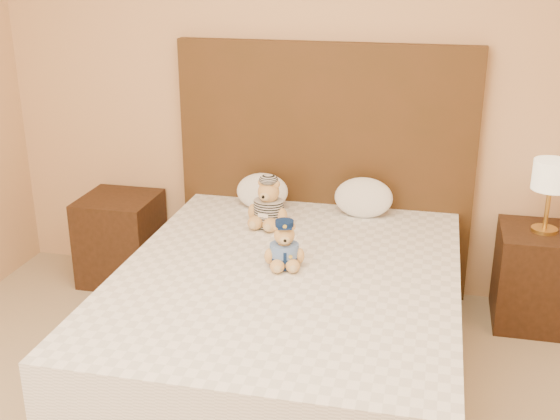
% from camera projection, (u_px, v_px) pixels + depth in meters
% --- Properties ---
extents(room_walls, '(4.04, 4.52, 2.72)m').
position_uv_depth(room_walls, '(239.00, 8.00, 2.22)').
color(room_walls, tan).
rests_on(room_walls, ground).
extents(bed, '(1.60, 2.00, 0.55)m').
position_uv_depth(bed, '(288.00, 322.00, 3.43)').
color(bed, white).
rests_on(bed, ground).
extents(headboard, '(1.75, 0.08, 1.50)m').
position_uv_depth(headboard, '(324.00, 170.00, 4.18)').
color(headboard, '#482B15').
rests_on(headboard, ground).
extents(nightstand_left, '(0.45, 0.45, 0.55)m').
position_uv_depth(nightstand_left, '(121.00, 239.00, 4.42)').
color(nightstand_left, '#371F11').
rests_on(nightstand_left, ground).
extents(nightstand_right, '(0.45, 0.45, 0.55)m').
position_uv_depth(nightstand_right, '(538.00, 277.00, 3.90)').
color(nightstand_right, '#371F11').
rests_on(nightstand_right, ground).
extents(lamp, '(0.20, 0.20, 0.40)m').
position_uv_depth(lamp, '(551.00, 179.00, 3.70)').
color(lamp, gold).
rests_on(lamp, nightstand_right).
extents(teddy_police, '(0.25, 0.24, 0.23)m').
position_uv_depth(teddy_police, '(284.00, 244.00, 3.34)').
color(teddy_police, tan).
rests_on(teddy_police, bed).
extents(teddy_prisoner, '(0.28, 0.27, 0.27)m').
position_uv_depth(teddy_prisoner, '(269.00, 202.00, 3.83)').
color(teddy_prisoner, tan).
rests_on(teddy_prisoner, bed).
extents(pillow_left, '(0.31, 0.20, 0.22)m').
position_uv_depth(pillow_left, '(262.00, 190.00, 4.12)').
color(pillow_left, white).
rests_on(pillow_left, bed).
extents(pillow_right, '(0.33, 0.22, 0.24)m').
position_uv_depth(pillow_right, '(364.00, 196.00, 3.99)').
color(pillow_right, white).
rests_on(pillow_right, bed).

